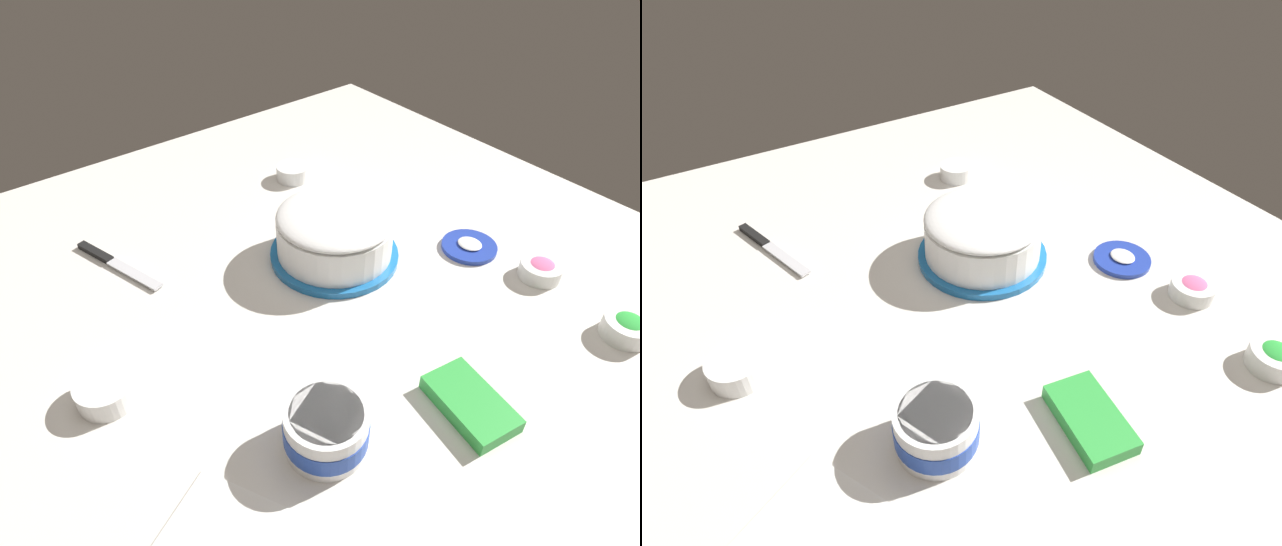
% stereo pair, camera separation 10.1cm
% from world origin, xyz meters
% --- Properties ---
extents(ground_plane, '(1.54, 1.54, 0.00)m').
position_xyz_m(ground_plane, '(0.00, 0.00, 0.00)').
color(ground_plane, silver).
extents(frosted_cake, '(0.26, 0.26, 0.11)m').
position_xyz_m(frosted_cake, '(-0.09, 0.13, 0.05)').
color(frosted_cake, '#1E6BB2').
rests_on(frosted_cake, ground_plane).
extents(frosting_tub, '(0.12, 0.12, 0.08)m').
position_xyz_m(frosting_tub, '(0.24, -0.16, 0.04)').
color(frosting_tub, white).
rests_on(frosting_tub, ground_plane).
extents(frosting_tub_lid, '(0.11, 0.11, 0.02)m').
position_xyz_m(frosting_tub_lid, '(0.07, 0.36, 0.01)').
color(frosting_tub_lid, '#233DAD').
rests_on(frosting_tub_lid, ground_plane).
extents(spreading_knife, '(0.23, 0.09, 0.01)m').
position_xyz_m(spreading_knife, '(-0.35, -0.24, 0.01)').
color(spreading_knife, silver).
rests_on(spreading_knife, ground_plane).
extents(sprinkle_bowl_yellow, '(0.08, 0.08, 0.04)m').
position_xyz_m(sprinkle_bowl_yellow, '(-0.39, 0.25, 0.02)').
color(sprinkle_bowl_yellow, white).
rests_on(sprinkle_bowl_yellow, ground_plane).
extents(sprinkle_bowl_green, '(0.08, 0.08, 0.04)m').
position_xyz_m(sprinkle_bowl_green, '(0.40, 0.38, 0.02)').
color(sprinkle_bowl_green, white).
rests_on(sprinkle_bowl_green, ground_plane).
extents(sprinkle_bowl_pink, '(0.08, 0.08, 0.03)m').
position_xyz_m(sprinkle_bowl_pink, '(0.21, 0.40, 0.02)').
color(sprinkle_bowl_pink, white).
rests_on(sprinkle_bowl_pink, ground_plane).
extents(sprinkle_bowl_rainbow, '(0.09, 0.09, 0.04)m').
position_xyz_m(sprinkle_bowl_rainbow, '(-0.03, -0.37, 0.02)').
color(sprinkle_bowl_rainbow, white).
rests_on(sprinkle_bowl_rainbow, ground_plane).
extents(candy_box_lower, '(0.15, 0.10, 0.03)m').
position_xyz_m(candy_box_lower, '(0.33, 0.05, 0.01)').
color(candy_box_lower, green).
rests_on(candy_box_lower, ground_plane).
extents(paper_napkin, '(0.20, 0.20, 0.01)m').
position_xyz_m(paper_napkin, '(0.27, -0.35, 0.00)').
color(paper_napkin, white).
rests_on(paper_napkin, ground_plane).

